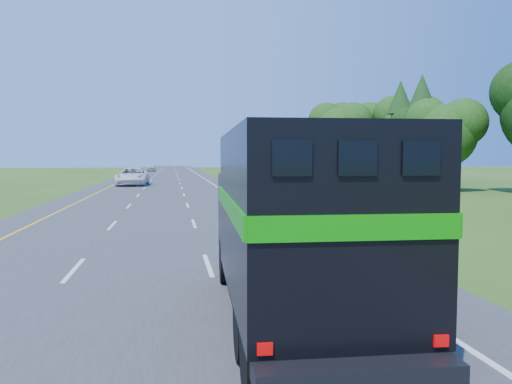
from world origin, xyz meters
The scene contains 6 objects.
road centered at (0.00, 50.00, 0.02)m, with size 15.00×260.00×0.04m, color #38383A.
lane_markings centered at (0.00, 50.00, 0.04)m, with size 11.15×260.00×0.01m.
horse_truck centered at (3.03, 5.69, 1.92)m, with size 2.83×8.03×3.51m.
white_suv centered at (-3.35, 52.86, 1.01)m, with size 3.21×6.97×1.94m, color white.
far_car centered at (-3.51, 107.13, 0.87)m, with size 1.97×4.90×1.67m, color silver.
delineator centered at (9.96, 14.70, 0.63)m, with size 0.10×0.05×1.18m.
Camera 1 is at (0.82, -3.08, 3.12)m, focal length 35.00 mm.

